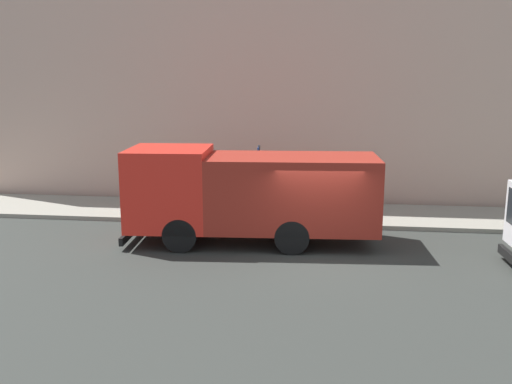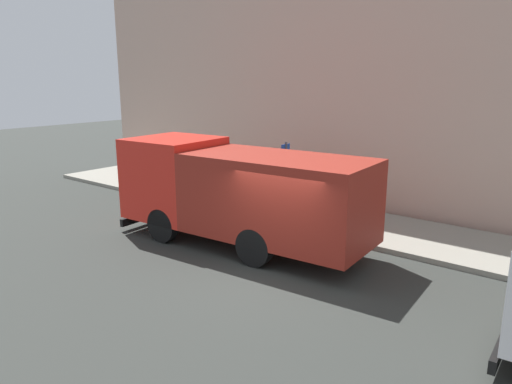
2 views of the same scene
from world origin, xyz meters
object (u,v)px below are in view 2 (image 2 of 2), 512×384
Objects in this scene: large_utility_truck at (238,190)px; street_sign_post at (285,175)px; pedestrian_walking at (291,182)px; traffic_cone_orange at (200,190)px.

street_sign_post is (2.32, -0.02, 0.07)m from large_utility_truck.
large_utility_truck is at bearing 179.40° from street_sign_post.
pedestrian_walking is 3.56m from traffic_cone_orange.
large_utility_truck is 4.35m from pedestrian_walking.
street_sign_post is (-1.87, -1.02, 0.68)m from pedestrian_walking.
pedestrian_walking reaches higher than traffic_cone_orange.
large_utility_truck is 5.05m from traffic_cone_orange.
street_sign_post reaches higher than traffic_cone_orange.
street_sign_post is at bearing 150.14° from pedestrian_walking.
traffic_cone_orange is 4.36m from street_sign_post.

